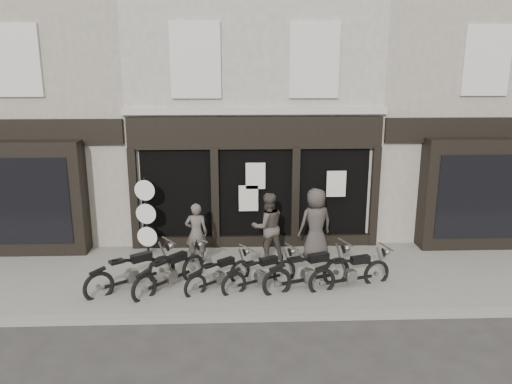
{
  "coord_description": "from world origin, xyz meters",
  "views": [
    {
      "loc": [
        -0.5,
        -10.9,
        5.29
      ],
      "look_at": [
        -0.03,
        1.6,
        2.09
      ],
      "focal_mm": 35.0,
      "sensor_mm": 36.0,
      "label": 1
    }
  ],
  "objects_px": {
    "motorcycle_0": "(132,275)",
    "motorcycle_1": "(171,275)",
    "man_left": "(196,233)",
    "motorcycle_4": "(308,274)",
    "motorcycle_2": "(219,276)",
    "man_right": "(315,223)",
    "motorcycle_3": "(261,276)",
    "advert_sign_post": "(146,220)",
    "man_centre": "(268,227)",
    "motorcycle_5": "(351,275)"
  },
  "relations": [
    {
      "from": "motorcycle_5",
      "to": "motorcycle_4",
      "type": "bearing_deg",
      "value": 163.51
    },
    {
      "from": "man_centre",
      "to": "advert_sign_post",
      "type": "xyz_separation_m",
      "value": [
        -3.32,
        0.44,
        0.09
      ]
    },
    {
      "from": "motorcycle_0",
      "to": "advert_sign_post",
      "type": "xyz_separation_m",
      "value": [
        0.0,
        2.12,
        0.7
      ]
    },
    {
      "from": "motorcycle_1",
      "to": "man_centre",
      "type": "height_order",
      "value": "man_centre"
    },
    {
      "from": "motorcycle_5",
      "to": "man_left",
      "type": "bearing_deg",
      "value": 138.86
    },
    {
      "from": "man_centre",
      "to": "motorcycle_2",
      "type": "bearing_deg",
      "value": 38.08
    },
    {
      "from": "motorcycle_5",
      "to": "man_right",
      "type": "height_order",
      "value": "man_right"
    },
    {
      "from": "motorcycle_2",
      "to": "motorcycle_5",
      "type": "distance_m",
      "value": 3.15
    },
    {
      "from": "motorcycle_2",
      "to": "motorcycle_3",
      "type": "xyz_separation_m",
      "value": [
        0.99,
        -0.05,
        0.02
      ]
    },
    {
      "from": "motorcycle_0",
      "to": "motorcycle_5",
      "type": "xyz_separation_m",
      "value": [
        5.21,
        -0.13,
        -0.03
      ]
    },
    {
      "from": "motorcycle_2",
      "to": "advert_sign_post",
      "type": "bearing_deg",
      "value": 95.79
    },
    {
      "from": "motorcycle_4",
      "to": "man_left",
      "type": "distance_m",
      "value": 3.3
    },
    {
      "from": "man_right",
      "to": "man_centre",
      "type": "bearing_deg",
      "value": -15.96
    },
    {
      "from": "motorcycle_0",
      "to": "motorcycle_1",
      "type": "distance_m",
      "value": 0.9
    },
    {
      "from": "motorcycle_3",
      "to": "man_right",
      "type": "bearing_deg",
      "value": 20.48
    },
    {
      "from": "motorcycle_3",
      "to": "man_centre",
      "type": "distance_m",
      "value": 1.87
    },
    {
      "from": "motorcycle_5",
      "to": "man_centre",
      "type": "height_order",
      "value": "man_centre"
    },
    {
      "from": "motorcycle_3",
      "to": "man_right",
      "type": "xyz_separation_m",
      "value": [
        1.58,
        1.81,
        0.71
      ]
    },
    {
      "from": "motorcycle_0",
      "to": "motorcycle_3",
      "type": "relative_size",
      "value": 1.07
    },
    {
      "from": "motorcycle_2",
      "to": "man_centre",
      "type": "distance_m",
      "value": 2.21
    },
    {
      "from": "motorcycle_1",
      "to": "motorcycle_3",
      "type": "xyz_separation_m",
      "value": [
        2.15,
        -0.06,
        -0.03
      ]
    },
    {
      "from": "motorcycle_3",
      "to": "motorcycle_5",
      "type": "height_order",
      "value": "motorcycle_5"
    },
    {
      "from": "motorcycle_2",
      "to": "man_right",
      "type": "xyz_separation_m",
      "value": [
        2.57,
        1.76,
        0.73
      ]
    },
    {
      "from": "motorcycle_5",
      "to": "advert_sign_post",
      "type": "bearing_deg",
      "value": 139.66
    },
    {
      "from": "motorcycle_0",
      "to": "advert_sign_post",
      "type": "relative_size",
      "value": 0.86
    },
    {
      "from": "motorcycle_5",
      "to": "motorcycle_1",
      "type": "bearing_deg",
      "value": 161.19
    },
    {
      "from": "man_left",
      "to": "man_right",
      "type": "height_order",
      "value": "man_right"
    },
    {
      "from": "man_left",
      "to": "advert_sign_post",
      "type": "relative_size",
      "value": 0.7
    },
    {
      "from": "motorcycle_5",
      "to": "advert_sign_post",
      "type": "relative_size",
      "value": 0.9
    },
    {
      "from": "man_centre",
      "to": "motorcycle_5",
      "type": "bearing_deg",
      "value": 121.39
    },
    {
      "from": "motorcycle_1",
      "to": "advert_sign_post",
      "type": "bearing_deg",
      "value": 64.54
    },
    {
      "from": "man_left",
      "to": "motorcycle_4",
      "type": "bearing_deg",
      "value": 148.23
    },
    {
      "from": "motorcycle_4",
      "to": "advert_sign_post",
      "type": "bearing_deg",
      "value": 130.28
    },
    {
      "from": "man_left",
      "to": "motorcycle_1",
      "type": "bearing_deg",
      "value": 71.95
    },
    {
      "from": "man_left",
      "to": "advert_sign_post",
      "type": "xyz_separation_m",
      "value": [
        -1.41,
        0.54,
        0.21
      ]
    },
    {
      "from": "motorcycle_3",
      "to": "motorcycle_5",
      "type": "xyz_separation_m",
      "value": [
        2.16,
        -0.07,
        0.02
      ]
    },
    {
      "from": "motorcycle_3",
      "to": "man_right",
      "type": "relative_size",
      "value": 0.96
    },
    {
      "from": "motorcycle_1",
      "to": "motorcycle_2",
      "type": "distance_m",
      "value": 1.16
    },
    {
      "from": "motorcycle_4",
      "to": "man_right",
      "type": "xyz_separation_m",
      "value": [
        0.44,
        1.89,
        0.65
      ]
    },
    {
      "from": "man_centre",
      "to": "man_left",
      "type": "bearing_deg",
      "value": -11.93
    },
    {
      "from": "motorcycle_0",
      "to": "motorcycle_5",
      "type": "distance_m",
      "value": 5.21
    },
    {
      "from": "motorcycle_1",
      "to": "man_right",
      "type": "bearing_deg",
      "value": -23.43
    },
    {
      "from": "man_left",
      "to": "man_centre",
      "type": "height_order",
      "value": "man_centre"
    },
    {
      "from": "man_right",
      "to": "advert_sign_post",
      "type": "height_order",
      "value": "advert_sign_post"
    },
    {
      "from": "motorcycle_3",
      "to": "advert_sign_post",
      "type": "height_order",
      "value": "advert_sign_post"
    },
    {
      "from": "motorcycle_4",
      "to": "man_centre",
      "type": "xyz_separation_m",
      "value": [
        -0.87,
        1.81,
        0.61
      ]
    },
    {
      "from": "man_left",
      "to": "motorcycle_3",
      "type": "bearing_deg",
      "value": 135.09
    },
    {
      "from": "motorcycle_2",
      "to": "man_right",
      "type": "relative_size",
      "value": 0.84
    },
    {
      "from": "man_centre",
      "to": "motorcycle_4",
      "type": "bearing_deg",
      "value": 100.63
    },
    {
      "from": "motorcycle_1",
      "to": "motorcycle_2",
      "type": "relative_size",
      "value": 1.12
    }
  ]
}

